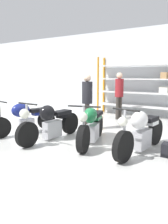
{
  "coord_description": "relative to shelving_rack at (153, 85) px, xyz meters",
  "views": [
    {
      "loc": [
        3.11,
        -4.5,
        1.68
      ],
      "look_at": [
        0.0,
        0.4,
        0.7
      ],
      "focal_mm": 35.0,
      "sensor_mm": 36.0,
      "label": 1
    }
  ],
  "objects": [
    {
      "name": "ground_plane",
      "position": [
        -0.8,
        -4.22,
        -1.29
      ],
      "size": [
        30.0,
        30.0,
        0.0
      ],
      "primitive_type": "plane",
      "color": "silver"
    },
    {
      "name": "back_wall",
      "position": [
        -0.8,
        0.36,
        0.51
      ],
      "size": [
        30.0,
        0.08,
        3.6
      ],
      "color": "silver",
      "rests_on": "ground_plane"
    },
    {
      "name": "shelving_rack",
      "position": [
        0.0,
        0.0,
        0.0
      ],
      "size": [
        4.54,
        0.63,
        2.45
      ],
      "color": "orange",
      "rests_on": "ground_plane"
    },
    {
      "name": "motorcycle_blue",
      "position": [
        -2.49,
        -4.39,
        -0.83
      ],
      "size": [
        0.83,
        2.05,
        1.01
      ],
      "rotation": [
        0.0,
        0.0,
        -1.8
      ],
      "color": "black",
      "rests_on": "ground_plane"
    },
    {
      "name": "motorcycle_black",
      "position": [
        -1.4,
        -4.51,
        -0.82
      ],
      "size": [
        0.64,
        2.17,
        1.05
      ],
      "rotation": [
        0.0,
        0.0,
        -1.65
      ],
      "color": "black",
      "rests_on": "ground_plane"
    },
    {
      "name": "motorcycle_green",
      "position": [
        -0.34,
        -4.21,
        -0.84
      ],
      "size": [
        0.85,
        1.95,
        1.04
      ],
      "rotation": [
        0.0,
        0.0,
        -1.31
      ],
      "color": "black",
      "rests_on": "ground_plane"
    },
    {
      "name": "motorcycle_white",
      "position": [
        0.89,
        -4.15,
        -0.83
      ],
      "size": [
        0.61,
        2.13,
        1.05
      ],
      "rotation": [
        0.0,
        0.0,
        -1.72
      ],
      "color": "black",
      "rests_on": "ground_plane"
    },
    {
      "name": "person_browsing",
      "position": [
        -1.15,
        -3.09,
        -0.28
      ],
      "size": [
        0.43,
        0.43,
        1.72
      ],
      "rotation": [
        0.0,
        0.0,
        3.62
      ],
      "color": "#38332D",
      "rests_on": "ground_plane"
    },
    {
      "name": "person_near_rack",
      "position": [
        -1.02,
        -0.96,
        -0.24
      ],
      "size": [
        0.38,
        0.38,
        1.78
      ],
      "rotation": [
        0.0,
        0.0,
        2.92
      ],
      "color": "#38332D",
      "rests_on": "ground_plane"
    }
  ]
}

